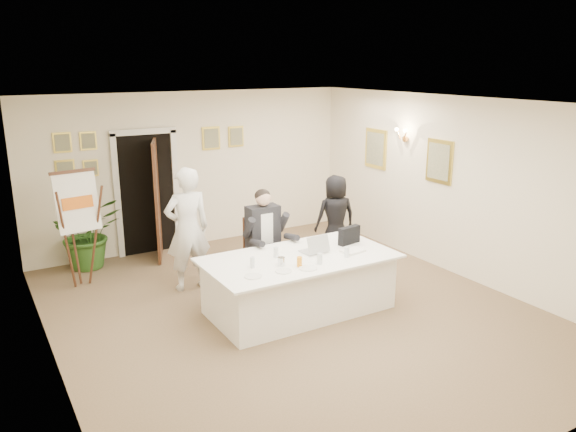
% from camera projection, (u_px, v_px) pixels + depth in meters
% --- Properties ---
extents(floor, '(7.00, 7.00, 0.00)m').
position_uv_depth(floor, '(293.00, 311.00, 7.65)').
color(floor, brown).
rests_on(floor, ground).
extents(ceiling, '(6.00, 7.00, 0.02)m').
position_uv_depth(ceiling, '(293.00, 103.00, 6.91)').
color(ceiling, white).
rests_on(ceiling, wall_back).
extents(wall_back, '(6.00, 0.10, 2.80)m').
position_uv_depth(wall_back, '(194.00, 170.00, 10.19)').
color(wall_back, white).
rests_on(wall_back, floor).
extents(wall_front, '(6.00, 0.10, 2.80)m').
position_uv_depth(wall_front, '(523.00, 312.00, 4.37)').
color(wall_front, white).
rests_on(wall_front, floor).
extents(wall_left, '(0.10, 7.00, 2.80)m').
position_uv_depth(wall_left, '(45.00, 250.00, 5.81)').
color(wall_left, white).
rests_on(wall_left, floor).
extents(wall_right, '(0.10, 7.00, 2.80)m').
position_uv_depth(wall_right, '(457.00, 187.00, 8.75)').
color(wall_right, white).
rests_on(wall_right, floor).
extents(doorway, '(1.14, 0.86, 2.20)m').
position_uv_depth(doorway, '(150.00, 196.00, 9.70)').
color(doorway, black).
rests_on(doorway, floor).
extents(pictures_back_wall, '(3.40, 0.06, 0.80)m').
position_uv_depth(pictures_back_wall, '(150.00, 149.00, 9.65)').
color(pictures_back_wall, '#E8CE4F').
rests_on(pictures_back_wall, wall_back).
extents(pictures_right_wall, '(0.06, 2.20, 0.80)m').
position_uv_depth(pictures_right_wall, '(405.00, 155.00, 9.64)').
color(pictures_right_wall, '#E8CE4F').
rests_on(pictures_right_wall, wall_right).
extents(wall_sconce, '(0.20, 0.30, 0.24)m').
position_uv_depth(wall_sconce, '(403.00, 135.00, 9.51)').
color(wall_sconce, '#DB9346').
rests_on(wall_sconce, wall_right).
extents(conference_table, '(2.56, 1.37, 0.78)m').
position_uv_depth(conference_table, '(299.00, 283.00, 7.60)').
color(conference_table, white).
rests_on(conference_table, floor).
extents(seated_man, '(0.75, 0.79, 1.52)m').
position_uv_depth(seated_man, '(265.00, 239.00, 8.31)').
color(seated_man, black).
rests_on(seated_man, floor).
extents(flip_chart, '(0.63, 0.43, 1.76)m').
position_uv_depth(flip_chart, '(78.00, 235.00, 8.30)').
color(flip_chart, '#3F2314').
rests_on(flip_chart, floor).
extents(standing_man, '(0.69, 0.47, 1.85)m').
position_uv_depth(standing_man, '(188.00, 229.00, 8.21)').
color(standing_man, silver).
rests_on(standing_man, floor).
extents(standing_woman, '(0.79, 0.61, 1.44)m').
position_uv_depth(standing_woman, '(335.00, 216.00, 9.65)').
color(standing_woman, black).
rests_on(standing_woman, floor).
extents(potted_palm, '(1.07, 0.93, 1.19)m').
position_uv_depth(potted_palm, '(88.00, 233.00, 9.18)').
color(potted_palm, '#2A561C').
rests_on(potted_palm, floor).
extents(laptop, '(0.37, 0.38, 0.28)m').
position_uv_depth(laptop, '(313.00, 242.00, 7.66)').
color(laptop, '#B7BABC').
rests_on(laptop, conference_table).
extents(laptop_bag, '(0.37, 0.17, 0.25)m').
position_uv_depth(laptop_bag, '(349.00, 235.00, 8.00)').
color(laptop_bag, black).
rests_on(laptop_bag, conference_table).
extents(paper_stack, '(0.33, 0.26, 0.03)m').
position_uv_depth(paper_stack, '(353.00, 251.00, 7.68)').
color(paper_stack, white).
rests_on(paper_stack, conference_table).
extents(plate_left, '(0.25, 0.25, 0.01)m').
position_uv_depth(plate_left, '(253.00, 276.00, 6.79)').
color(plate_left, white).
rests_on(plate_left, conference_table).
extents(plate_mid, '(0.24, 0.24, 0.01)m').
position_uv_depth(plate_mid, '(284.00, 271.00, 6.96)').
color(plate_mid, white).
rests_on(plate_mid, conference_table).
extents(plate_near, '(0.26, 0.26, 0.01)m').
position_uv_depth(plate_near, '(308.00, 268.00, 7.06)').
color(plate_near, white).
rests_on(plate_near, conference_table).
extents(glass_a, '(0.06, 0.06, 0.14)m').
position_uv_depth(glass_a, '(252.00, 262.00, 7.08)').
color(glass_a, silver).
rests_on(glass_a, conference_table).
extents(glass_b, '(0.07, 0.07, 0.14)m').
position_uv_depth(glass_b, '(320.00, 259.00, 7.21)').
color(glass_b, silver).
rests_on(glass_b, conference_table).
extents(glass_c, '(0.09, 0.09, 0.14)m').
position_uv_depth(glass_c, '(347.00, 252.00, 7.47)').
color(glass_c, silver).
rests_on(glass_c, conference_table).
extents(glass_d, '(0.07, 0.07, 0.14)m').
position_uv_depth(glass_d, '(276.00, 252.00, 7.45)').
color(glass_d, silver).
rests_on(glass_d, conference_table).
extents(oj_glass, '(0.07, 0.07, 0.13)m').
position_uv_depth(oj_glass, '(299.00, 262.00, 7.11)').
color(oj_glass, orange).
rests_on(oj_glass, conference_table).
extents(steel_jug, '(0.11, 0.11, 0.11)m').
position_uv_depth(steel_jug, '(281.00, 261.00, 7.15)').
color(steel_jug, silver).
rests_on(steel_jug, conference_table).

